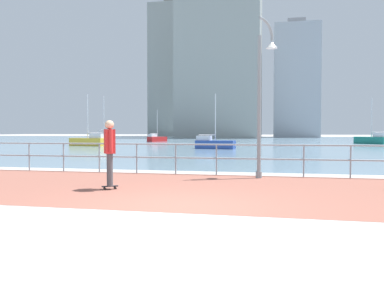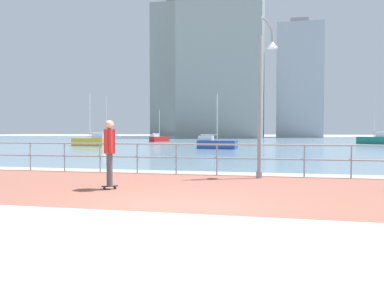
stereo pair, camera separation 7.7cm
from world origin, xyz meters
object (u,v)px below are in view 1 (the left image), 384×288
Objects in this scene: skateboarder at (110,148)px; sailboat_ivory at (214,144)px; sailboat_blue at (89,141)px; sailboat_navy at (372,140)px; lamppost at (263,89)px; sailboat_red at (104,137)px; sailboat_white at (157,139)px.

sailboat_ivory is at bearing 91.82° from skateboarder.
skateboarder is 0.34× the size of sailboat_blue.
sailboat_blue is (-28.49, -11.60, -0.02)m from sailboat_navy.
lamppost is at bearing 41.26° from skateboarder.
skateboarder is at bearing -64.95° from sailboat_red.
sailboat_ivory is at bearing 103.11° from lamppost.
sailboat_navy reaches higher than skateboarder.
lamppost reaches higher than sailboat_white.
sailboat_navy is 0.80× the size of sailboat_red.
sailboat_ivory is at bearing -136.06° from sailboat_navy.
skateboarder is at bearing -62.05° from sailboat_blue.
sailboat_blue is (-17.23, 22.30, -2.27)m from lamppost.
lamppost is at bearing -59.20° from sailboat_red.
sailboat_white is 26.81m from sailboat_navy.
sailboat_ivory is 0.68× the size of sailboat_red.
sailboat_white is 0.82× the size of sailboat_navy.
lamppost is 47.03m from sailboat_red.
sailboat_ivory is at bearing -60.66° from sailboat_white.
sailboat_blue reaches higher than lamppost.
sailboat_blue is (-2.01, -15.80, 0.07)m from sailboat_white.
sailboat_blue reaches higher than skateboarder.
lamppost is at bearing -68.23° from sailboat_white.
sailboat_white reaches higher than skateboarder.
skateboarder is 0.33× the size of sailboat_navy.
sailboat_white is at bearing 171.00° from sailboat_navy.
lamppost is at bearing -108.37° from sailboat_navy.
sailboat_blue is at bearing -69.29° from sailboat_red.
lamppost is 5.19m from skateboarder.
sailboat_white is (-11.53, 41.32, -0.62)m from skateboarder.
sailboat_red reaches higher than sailboat_navy.
sailboat_white is 0.66× the size of sailboat_red.
sailboat_red is (-6.82, 18.06, 0.14)m from sailboat_blue.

